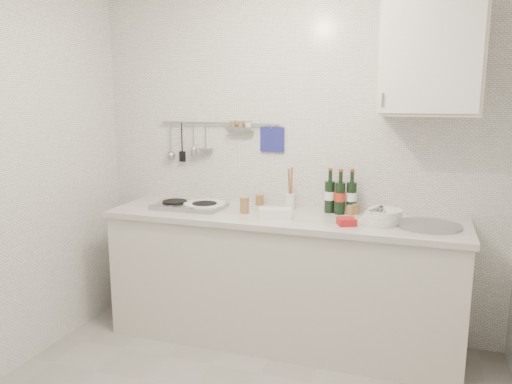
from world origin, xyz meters
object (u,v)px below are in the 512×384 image
wall_cabinet (431,58)px  wine_bottles (341,191)px  plate_stack_hob (204,205)px  utensil_crock (290,199)px  plate_stack_sink (382,216)px

wall_cabinet → wine_bottles: bearing=173.6°
plate_stack_hob → utensil_crock: utensil_crock is taller
plate_stack_sink → wall_cabinet: bearing=28.2°
plate_stack_sink → plate_stack_hob: bearing=178.7°
wall_cabinet → plate_stack_sink: wall_cabinet is taller
wall_cabinet → plate_stack_hob: (-1.50, -0.10, -1.01)m
wall_cabinet → plate_stack_hob: bearing=-176.3°
utensil_crock → wall_cabinet: bearing=-4.3°
wine_bottles → utensil_crock: (-0.36, 0.01, -0.08)m
wall_cabinet → wine_bottles: (-0.53, 0.06, -0.87)m
plate_stack_sink → wine_bottles: size_ratio=0.89×
utensil_crock → plate_stack_sink: bearing=-16.4°
plate_stack_hob → plate_stack_sink: plate_stack_sink is taller
plate_stack_sink → wine_bottles: (-0.30, 0.19, 0.11)m
plate_stack_hob → plate_stack_sink: (1.26, -0.03, 0.02)m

